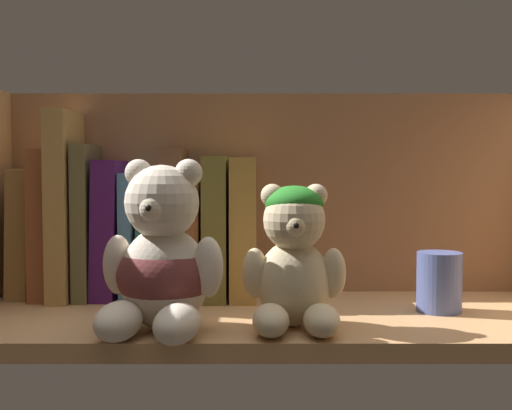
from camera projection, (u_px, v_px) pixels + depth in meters
shelf_board at (275, 321)px, 74.68cm from camera, size 70.73×26.39×2.00cm
shelf_back_panel at (272, 200)px, 87.72cm from camera, size 73.13×1.20×28.84cm
book_0 at (26, 233)px, 84.75cm from camera, size 3.26×9.22×16.71cm
book_1 at (48, 223)px, 84.69cm from camera, size 2.25×11.98×19.19cm
book_2 at (69, 205)px, 84.56cm from camera, size 2.57×14.71×24.00cm
book_3 at (89, 221)px, 84.68cm from camera, size 1.89×12.77×19.79cm
book_4 at (110, 228)px, 84.74cm from camera, size 3.51×11.94×17.87cm
book_5 at (131, 234)px, 84.80cm from camera, size 1.66×10.81×16.15cm
book_6 at (150, 238)px, 84.83cm from camera, size 2.62×9.21×15.11cm
book_7 at (174, 223)px, 84.72cm from camera, size 3.04×13.65×19.26cm
book_8 at (195, 238)px, 84.84cm from camera, size 1.67×12.49×15.11cm
book_9 at (215, 226)px, 84.76cm from camera, size 3.03×13.90×18.24cm
book_10 at (242, 227)px, 84.78cm from camera, size 3.30×13.64×18.10cm
teddy_bear_larger at (161, 264)px, 65.95cm from camera, size 13.13×14.03×17.69cm
teddy_bear_smaller at (293, 260)px, 67.27cm from camera, size 10.92×11.01×15.11cm
pillar_candle at (438, 282)px, 75.23cm from camera, size 5.21×5.21×6.97cm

